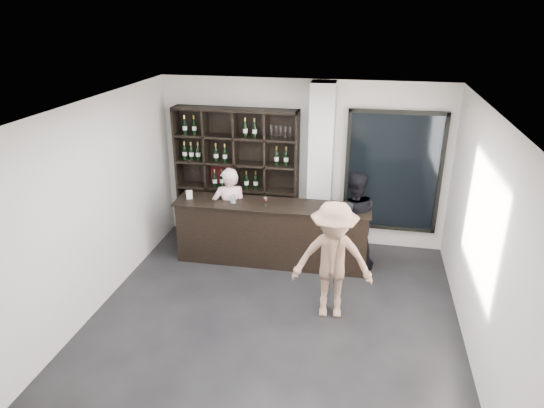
% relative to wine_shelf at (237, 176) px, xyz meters
% --- Properties ---
extents(floor, '(5.00, 5.50, 0.01)m').
position_rel_wine_shelf_xyz_m(floor, '(1.15, -2.57, -1.20)').
color(floor, black).
rests_on(floor, ground).
extents(wine_shelf, '(2.20, 0.35, 2.40)m').
position_rel_wine_shelf_xyz_m(wine_shelf, '(0.00, 0.00, 0.00)').
color(wine_shelf, black).
rests_on(wine_shelf, floor).
extents(structural_column, '(0.40, 0.40, 2.90)m').
position_rel_wine_shelf_xyz_m(structural_column, '(1.50, -0.10, 0.25)').
color(structural_column, silver).
rests_on(structural_column, floor).
extents(glass_panel, '(1.60, 0.08, 2.10)m').
position_rel_wine_shelf_xyz_m(glass_panel, '(2.70, 0.12, 0.20)').
color(glass_panel, black).
rests_on(glass_panel, floor).
extents(tasting_counter, '(3.18, 0.66, 1.05)m').
position_rel_wine_shelf_xyz_m(tasting_counter, '(0.80, -0.82, -0.67)').
color(tasting_counter, black).
rests_on(tasting_counter, floor).
extents(taster_pink, '(0.67, 0.54, 1.58)m').
position_rel_wine_shelf_xyz_m(taster_pink, '(0.07, -0.72, -0.41)').
color(taster_pink, beige).
rests_on(taster_pink, floor).
extents(taster_black, '(0.92, 0.78, 1.65)m').
position_rel_wine_shelf_xyz_m(taster_black, '(2.10, -0.72, -0.38)').
color(taster_black, black).
rests_on(taster_black, floor).
extents(customer, '(1.13, 0.70, 1.68)m').
position_rel_wine_shelf_xyz_m(customer, '(1.90, -2.13, -0.36)').
color(customer, '#98715C').
rests_on(customer, floor).
extents(wine_glass, '(0.09, 0.09, 0.18)m').
position_rel_wine_shelf_xyz_m(wine_glass, '(0.71, -0.89, -0.06)').
color(wine_glass, white).
rests_on(wine_glass, tasting_counter).
extents(spit_cup, '(0.11, 0.11, 0.12)m').
position_rel_wine_shelf_xyz_m(spit_cup, '(0.18, -0.88, -0.09)').
color(spit_cup, '#A8C0CC').
rests_on(spit_cup, tasting_counter).
extents(napkin_stack, '(0.14, 0.14, 0.02)m').
position_rel_wine_shelf_xyz_m(napkin_stack, '(1.78, -0.81, -0.14)').
color(napkin_stack, white).
rests_on(napkin_stack, tasting_counter).
extents(card_stand, '(0.11, 0.07, 0.14)m').
position_rel_wine_shelf_xyz_m(card_stand, '(-0.58, -0.86, -0.08)').
color(card_stand, white).
rests_on(card_stand, tasting_counter).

